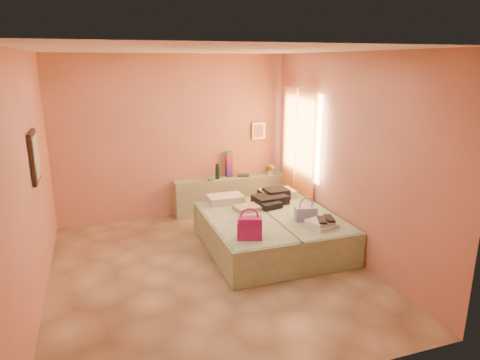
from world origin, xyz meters
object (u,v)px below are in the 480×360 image
object	(u,v)px
blue_handbag	(306,214)
bed_right	(298,228)
green_book	(243,175)
water_bottle	(217,172)
towel_stack	(322,224)
magenta_handbag	(249,228)
flower_vase	(271,169)
headboard_ledge	(231,195)
bed_left	(242,236)

from	to	relation	value
blue_handbag	bed_right	bearing A→B (deg)	90.11
bed_right	green_book	world-z (taller)	green_book
water_bottle	green_book	xyz separation A→B (m)	(0.50, 0.02, -0.12)
water_bottle	towel_stack	size ratio (longest dim) A/B	0.76
bed_right	magenta_handbag	distance (m)	1.29
green_book	blue_handbag	distance (m)	2.03
green_book	blue_handbag	world-z (taller)	blue_handbag
bed_right	flower_vase	xyz separation A→B (m)	(0.23, 1.64, 0.52)
bed_right	flower_vase	size ratio (longest dim) A/B	8.64
bed_right	blue_handbag	distance (m)	0.48
bed_right	magenta_handbag	bearing A→B (deg)	-147.51
towel_stack	blue_handbag	bearing A→B (deg)	106.24
bed_right	towel_stack	xyz separation A→B (m)	(0.03, -0.63, 0.30)
headboard_ledge	bed_left	bearing A→B (deg)	-102.44
bed_left	bed_right	distance (m)	0.90
headboard_ledge	towel_stack	bearing A→B (deg)	-76.58
flower_vase	green_book	bearing A→B (deg)	173.83
headboard_ledge	towel_stack	size ratio (longest dim) A/B	5.86
water_bottle	bed_right	bearing A→B (deg)	-65.20
towel_stack	water_bottle	bearing A→B (deg)	109.26
water_bottle	magenta_handbag	distance (m)	2.36
headboard_ledge	water_bottle	bearing A→B (deg)	-175.33
flower_vase	blue_handbag	size ratio (longest dim) A/B	0.76
magenta_handbag	blue_handbag	size ratio (longest dim) A/B	1.02
headboard_ledge	water_bottle	world-z (taller)	water_bottle
towel_stack	green_book	bearing A→B (deg)	97.59
towel_stack	magenta_handbag	bearing A→B (deg)	-177.99
blue_handbag	green_book	bearing A→B (deg)	106.71
flower_vase	magenta_handbag	size ratio (longest dim) A/B	0.75
headboard_ledge	blue_handbag	bearing A→B (deg)	-77.02
flower_vase	magenta_handbag	distance (m)	2.63
bed_left	magenta_handbag	size ratio (longest dim) A/B	6.45
magenta_handbag	towel_stack	size ratio (longest dim) A/B	0.89
bed_right	water_bottle	bearing A→B (deg)	114.58
flower_vase	magenta_handbag	bearing A→B (deg)	-118.72
water_bottle	magenta_handbag	size ratio (longest dim) A/B	0.85
water_bottle	flower_vase	xyz separation A→B (m)	(1.01, -0.04, -0.02)
bed_right	magenta_handbag	size ratio (longest dim) A/B	6.45
green_book	towel_stack	distance (m)	2.35
magenta_handbag	water_bottle	bearing A→B (deg)	100.84
green_book	bed_right	bearing A→B (deg)	-56.12
flower_vase	blue_handbag	bearing A→B (deg)	-98.39
headboard_ledge	green_book	world-z (taller)	green_book
bed_left	magenta_handbag	distance (m)	0.78
headboard_ledge	bed_right	bearing A→B (deg)	-72.84
bed_left	headboard_ledge	bearing A→B (deg)	77.34
bed_right	flower_vase	world-z (taller)	flower_vase
flower_vase	bed_right	bearing A→B (deg)	-98.00
bed_right	magenta_handbag	world-z (taller)	magenta_handbag
bed_left	blue_handbag	distance (m)	0.97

